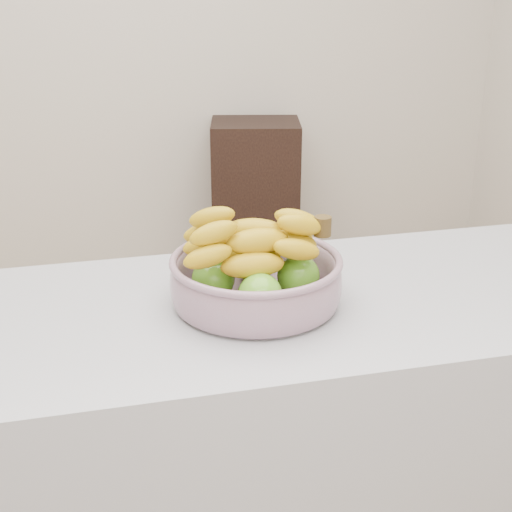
% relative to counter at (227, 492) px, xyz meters
% --- Properties ---
extents(ground, '(4.00, 4.00, 0.00)m').
position_rel_counter_xyz_m(ground, '(0.00, 0.46, -0.45)').
color(ground, '#907758').
rests_on(ground, ground).
extents(counter, '(2.00, 0.60, 0.90)m').
position_rel_counter_xyz_m(counter, '(0.00, 0.00, 0.00)').
color(counter, '#A1A2A9').
rests_on(counter, ground).
extents(cabinet, '(0.51, 0.44, 0.80)m').
position_rel_counter_xyz_m(cabinet, '(0.61, 2.24, -0.05)').
color(cabinet, black).
rests_on(cabinet, ground).
extents(fruit_bowl, '(0.33, 0.33, 0.18)m').
position_rel_counter_xyz_m(fruit_bowl, '(0.07, 0.00, 0.51)').
color(fruit_bowl, '#969EB4').
rests_on(fruit_bowl, counter).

